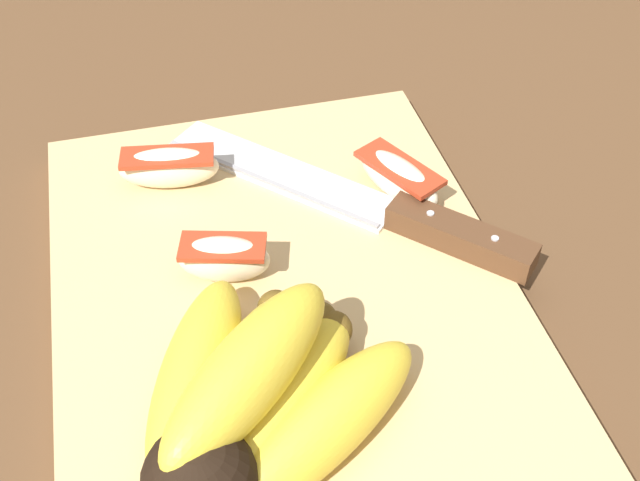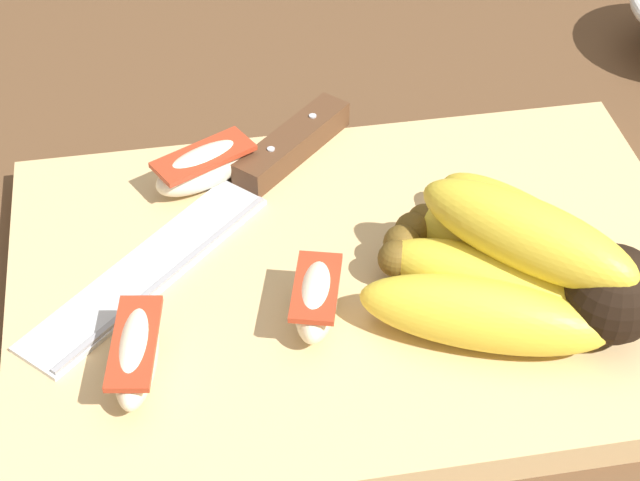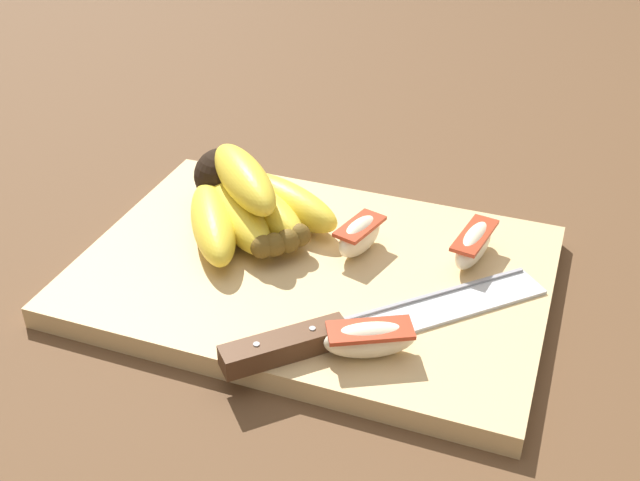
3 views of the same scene
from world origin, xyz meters
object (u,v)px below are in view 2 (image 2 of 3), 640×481
Objects in this scene: banana_bunch at (521,268)px; chefs_knife at (247,184)px; apple_wedge_middle at (136,354)px; apple_wedge_near at (205,167)px; apple_wedge_far at (316,300)px.

banana_bunch reaches higher than chefs_knife.
apple_wedge_near is at bearing 72.15° from apple_wedge_middle.
apple_wedge_far is at bearing -69.06° from apple_wedge_near.
apple_wedge_far is (0.10, 0.02, 0.00)m from apple_wedge_middle.
apple_wedge_middle is (-0.05, -0.15, 0.00)m from apple_wedge_near.
apple_wedge_near is at bearing 155.76° from chefs_knife.
apple_wedge_middle is 0.10m from apple_wedge_far.
apple_wedge_middle is 1.18× the size of apple_wedge_far.
apple_wedge_middle reaches higher than chefs_knife.
apple_wedge_near is 1.02× the size of apple_wedge_middle.
chefs_knife is (-0.14, 0.12, -0.02)m from banana_bunch.
chefs_knife is 3.01× the size of apple_wedge_near.
apple_wedge_near is at bearing 110.94° from apple_wedge_far.
apple_wedge_middle is at bearing -175.08° from banana_bunch.
chefs_knife is at bearing 101.72° from apple_wedge_far.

